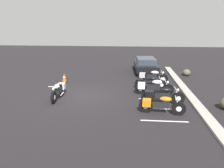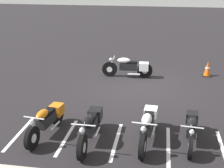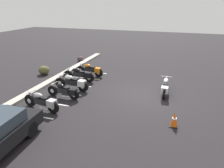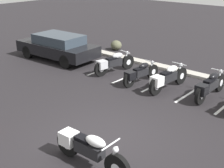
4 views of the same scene
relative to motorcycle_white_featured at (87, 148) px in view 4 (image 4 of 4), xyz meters
The scene contains 13 objects.
ground 1.35m from the motorcycle_white_featured, 113.52° to the left, with size 60.00×60.00×0.00m, color black.
motorcycle_white_featured is the anchor object (origin of this frame).
parked_bike_0 6.85m from the motorcycle_white_featured, 125.42° to the left, with size 0.75×2.22×0.88m.
parked_bike_1 5.79m from the motorcycle_white_featured, 113.50° to the left, with size 0.59×2.07×0.81m.
parked_bike_2 5.53m from the motorcycle_white_featured, 101.42° to the left, with size 0.65×2.32×0.91m.
parked_bike_3 5.75m from the motorcycle_white_featured, 85.19° to the left, with size 0.64×2.28×0.90m.
car_black 9.20m from the motorcycle_white_featured, 144.14° to the left, with size 4.39×2.02×1.29m.
concrete_curb 7.64m from the motorcycle_white_featured, 93.79° to the left, with size 18.00×0.50×0.12m, color #A8A399.
landscape_rock_0 10.79m from the motorcycle_white_featured, 126.29° to the left, with size 0.61×0.66×0.54m, color #52533D.
stall_line_0 7.30m from the motorcycle_white_featured, 129.21° to the left, with size 0.10×2.10×0.00m, color white.
stall_line_1 6.48m from the motorcycle_white_featured, 119.16° to the left, with size 0.10×2.10×0.00m, color white.
stall_line_2 5.91m from the motorcycle_white_featured, 106.70° to the left, with size 0.10×2.10×0.00m, color white.
stall_line_3 5.67m from the motorcycle_white_featured, 92.41° to the left, with size 0.10×2.10×0.00m, color white.
Camera 4 is at (5.09, -5.60, 4.60)m, focal length 50.00 mm.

